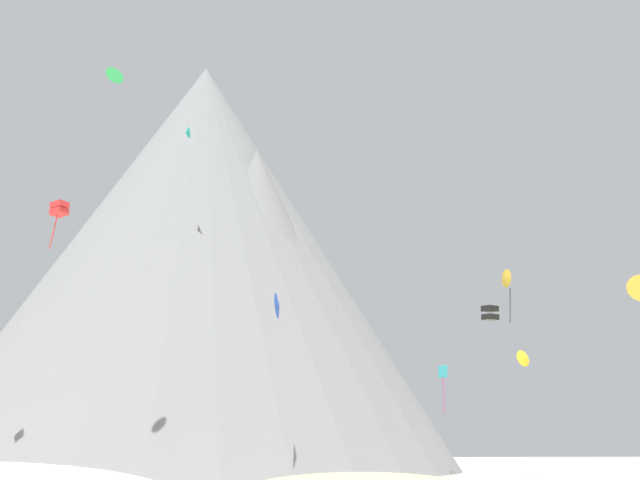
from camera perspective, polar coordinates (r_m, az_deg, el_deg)
name	(u,v)px	position (r m, az deg, el deg)	size (l,w,h in m)	color
rock_massif	(209,265)	(103.06, -7.83, -1.77)	(87.92, 87.92, 52.70)	slate
kite_teal_high	(187,133)	(88.67, -9.31, 7.44)	(0.89, 1.35, 1.28)	teal
kite_pink_low	(307,365)	(87.74, -0.94, -8.76)	(0.97, 0.81, 5.09)	pink
kite_cyan_low	(443,377)	(86.76, 8.64, -9.49)	(1.08, 0.67, 5.02)	#33BCDB
kite_red_mid	(59,209)	(63.79, -17.83, 2.07)	(1.45, 1.43, 3.66)	red
kite_gold_mid	(506,279)	(83.76, 12.92, -2.71)	(0.78, 1.86, 5.44)	gold
kite_yellow_low	(524,358)	(94.09, 14.12, -8.04)	(2.01, 1.52, 1.91)	yellow
kite_green_high	(114,76)	(70.99, -14.26, 11.09)	(1.70, 1.47, 1.62)	green
kite_black_mid	(490,313)	(71.87, 11.85, -5.03)	(1.47, 1.49, 1.29)	black
kite_blue_mid	(278,305)	(69.79, -2.96, -4.61)	(0.92, 2.29, 2.26)	blue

